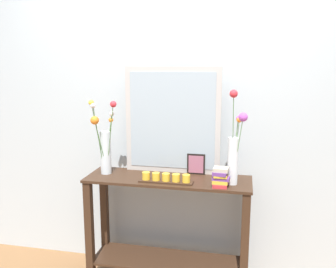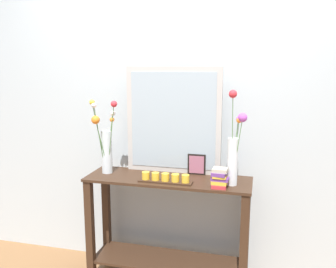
{
  "view_description": "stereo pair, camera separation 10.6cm",
  "coord_description": "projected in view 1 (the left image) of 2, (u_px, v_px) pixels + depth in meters",
  "views": [
    {
      "loc": [
        0.54,
        -2.55,
        1.69
      ],
      "look_at": [
        0.0,
        0.0,
        1.2
      ],
      "focal_mm": 38.78,
      "sensor_mm": 36.0,
      "label": 1
    },
    {
      "loc": [
        0.65,
        -2.52,
        1.69
      ],
      "look_at": [
        0.0,
        0.0,
        1.2
      ],
      "focal_mm": 38.78,
      "sensor_mm": 36.0,
      "label": 2
    }
  ],
  "objects": [
    {
      "name": "tall_vase_left",
      "position": [
        105.0,
        145.0,
        2.78
      ],
      "size": [
        0.2,
        0.17,
        0.58
      ],
      "color": "silver",
      "rests_on": "console_table"
    },
    {
      "name": "book_stack",
      "position": [
        220.0,
        177.0,
        2.51
      ],
      "size": [
        0.12,
        0.1,
        0.14
      ],
      "color": "#C63338",
      "rests_on": "console_table"
    },
    {
      "name": "candle_tray",
      "position": [
        166.0,
        179.0,
        2.61
      ],
      "size": [
        0.39,
        0.09,
        0.07
      ],
      "color": "#382316",
      "rests_on": "console_table"
    },
    {
      "name": "mirror_leaning",
      "position": [
        172.0,
        121.0,
        2.8
      ],
      "size": [
        0.74,
        0.03,
        0.82
      ],
      "color": "#B7B2AD",
      "rests_on": "console_table"
    },
    {
      "name": "vase_right",
      "position": [
        234.0,
        150.0,
        2.53
      ],
      "size": [
        0.13,
        0.18,
        0.67
      ],
      "color": "silver",
      "rests_on": "console_table"
    },
    {
      "name": "picture_frame_small",
      "position": [
        196.0,
        164.0,
        2.8
      ],
      "size": [
        0.14,
        0.01,
        0.16
      ],
      "color": "black",
      "rests_on": "console_table"
    },
    {
      "name": "wall_back",
      "position": [
        176.0,
        108.0,
        2.93
      ],
      "size": [
        6.4,
        0.08,
        2.7
      ],
      "primitive_type": "cube",
      "color": "#B2BCC1",
      "rests_on": "ground"
    },
    {
      "name": "console_table",
      "position": [
        168.0,
        222.0,
        2.78
      ],
      "size": [
        1.24,
        0.39,
        0.86
      ],
      "color": "#382316",
      "rests_on": "ground"
    }
  ]
}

